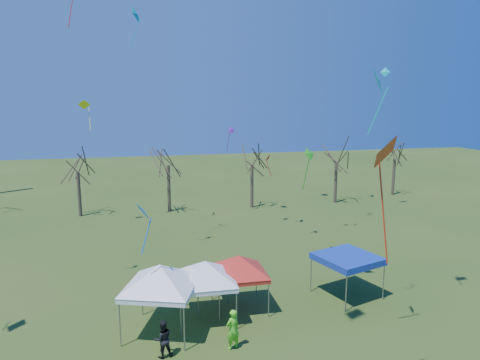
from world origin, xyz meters
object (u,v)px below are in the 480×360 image
at_px(tree_1, 77,156).
at_px(tree_4, 337,147).
at_px(tent_white_west, 160,269).
at_px(tent_blue, 347,259).
at_px(tent_red, 239,259).
at_px(tent_white_mid, 205,265).
at_px(tree_3, 252,149).
at_px(person_dark, 163,339).
at_px(tree_2, 168,148).
at_px(person_green, 233,329).
at_px(tree_5, 396,146).

relative_size(tree_1, tree_4, 0.96).
xyz_separation_m(tent_white_west, tent_blue, (10.31, 1.45, -0.96)).
relative_size(tree_1, tent_red, 1.98).
height_order(tent_white_mid, tent_red, tent_white_mid).
xyz_separation_m(tree_1, tree_3, (16.80, -0.60, 0.29)).
bearing_deg(tree_1, person_dark, -76.12).
bearing_deg(tree_2, person_green, -88.09).
bearing_deg(tree_1, tent_red, -64.34).
bearing_deg(tent_white_west, tree_1, 105.25).
height_order(tree_1, tent_red, tree_1).
relative_size(tree_3, tree_5, 1.06).
bearing_deg(tent_white_west, tree_3, 64.87).
relative_size(tree_2, tree_5, 1.10).
xyz_separation_m(tree_3, person_green, (-7.57, -24.60, -5.16)).
xyz_separation_m(tent_red, person_dark, (-4.17, -3.51, -1.89)).
xyz_separation_m(tent_red, tent_blue, (6.20, 0.03, -0.55)).
xyz_separation_m(tree_2, tent_red, (1.98, -21.34, -3.57)).
xyz_separation_m(tree_5, person_dark, (-28.28, -26.54, -4.90)).
distance_m(tree_5, tent_red, 33.47).
bearing_deg(tree_5, person_dark, -136.82).
relative_size(person_green, person_dark, 1.11).
bearing_deg(tree_5, tent_blue, -127.91).
distance_m(tree_1, tent_blue, 27.45).
distance_m(tree_3, tent_white_mid, 23.46).
xyz_separation_m(tree_2, person_dark, (-2.19, -24.85, -5.46)).
distance_m(tent_white_mid, tent_blue, 8.15).
height_order(tree_5, tent_white_west, tree_5).
distance_m(tree_2, tree_5, 26.15).
height_order(tree_3, tree_4, tree_3).
relative_size(tree_1, tree_5, 1.01).
distance_m(tent_red, tent_blue, 6.23).
xyz_separation_m(tree_5, tent_white_mid, (-25.99, -23.72, -2.89)).
bearing_deg(person_green, tent_red, -130.56).
height_order(tent_white_west, tent_blue, tent_white_west).
height_order(tent_blue, person_green, tent_blue).
height_order(tree_3, tree_5, tree_3).
height_order(tree_3, tent_red, tree_3).
height_order(tree_1, tree_2, tree_2).
distance_m(tree_1, person_dark, 26.35).
distance_m(tent_red, person_dark, 5.77).
distance_m(person_green, person_dark, 3.02).
bearing_deg(tree_1, tree_3, -2.06).
distance_m(tree_2, tent_blue, 23.19).
distance_m(tree_2, tree_3, 8.41).
xyz_separation_m(tent_white_west, person_green, (2.95, -2.17, -2.21)).
height_order(tree_2, tree_5, tree_2).
height_order(tree_5, tent_blue, tree_5).
bearing_deg(person_dark, person_green, 169.90).
distance_m(tree_3, tent_white_west, 24.95).
relative_size(tree_5, tent_white_west, 1.81).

